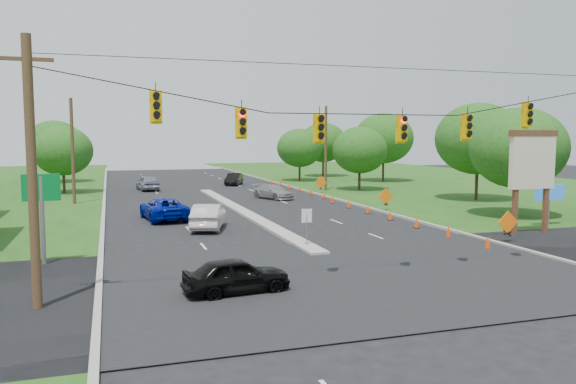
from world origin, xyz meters
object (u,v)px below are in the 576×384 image
object	(u,v)px
white_sedan	(208,216)
blue_pickup	(164,209)
black_sedan	(236,275)
pylon_sign	(534,166)

from	to	relation	value
white_sedan	blue_pickup	bearing A→B (deg)	-47.81
black_sedan	white_sedan	world-z (taller)	white_sedan
blue_pickup	black_sedan	bearing A→B (deg)	85.21
pylon_sign	blue_pickup	xyz separation A→B (m)	(-20.37, 12.34, -3.22)
pylon_sign	white_sedan	world-z (taller)	pylon_sign
pylon_sign	blue_pickup	world-z (taller)	pylon_sign
pylon_sign	black_sedan	xyz separation A→B (m)	(-19.58, -7.31, -3.33)
white_sedan	pylon_sign	bearing A→B (deg)	174.79
pylon_sign	white_sedan	bearing A→B (deg)	157.60
black_sedan	blue_pickup	size ratio (longest dim) A/B	0.70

